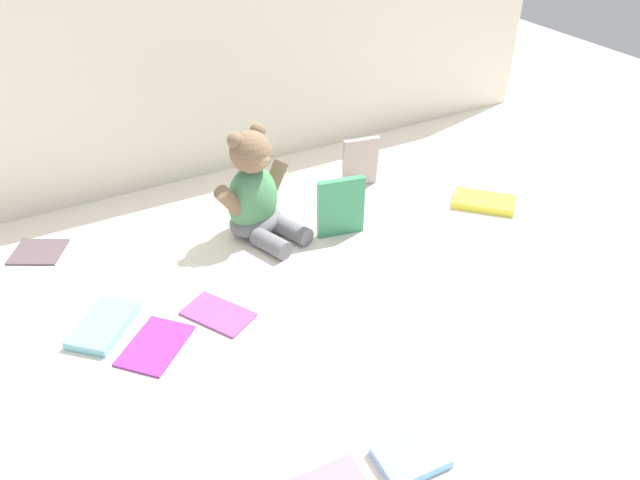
% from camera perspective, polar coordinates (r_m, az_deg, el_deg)
% --- Properties ---
extents(ground_plane, '(3.20, 3.20, 0.00)m').
position_cam_1_polar(ground_plane, '(1.21, -1.67, -1.34)').
color(ground_plane, silver).
extents(backdrop_drape, '(1.79, 0.03, 0.58)m').
position_cam_1_polar(backdrop_drape, '(1.43, -9.90, 17.07)').
color(backdrop_drape, beige).
rests_on(backdrop_drape, ground_plane).
extents(teddy_bear, '(0.19, 0.19, 0.23)m').
position_cam_1_polar(teddy_bear, '(1.24, -6.06, 4.08)').
color(teddy_bear, '#4C8C59').
rests_on(teddy_bear, ground_plane).
extents(book_case_0, '(0.10, 0.03, 0.13)m').
position_cam_1_polar(book_case_0, '(1.24, 1.95, 3.07)').
color(book_case_0, '#368A5C').
rests_on(book_case_0, ground_plane).
extents(book_case_1, '(0.14, 0.14, 0.02)m').
position_cam_1_polar(book_case_1, '(1.10, -19.50, -7.48)').
color(book_case_1, '#72B8CA').
rests_on(book_case_1, ground_plane).
extents(book_case_2, '(0.09, 0.04, 0.12)m').
position_cam_1_polar(book_case_2, '(1.41, 3.76, 7.22)').
color(book_case_2, '#A89293').
rests_on(book_case_2, ground_plane).
extents(book_case_3, '(0.15, 0.14, 0.01)m').
position_cam_1_polar(book_case_3, '(1.05, -15.09, -9.37)').
color(book_case_3, '#862A8F').
rests_on(book_case_3, ground_plane).
extents(book_case_4, '(0.09, 0.07, 0.02)m').
position_cam_1_polar(book_case_4, '(0.88, 8.42, -19.31)').
color(book_case_4, '#72B6E6').
rests_on(book_case_4, ground_plane).
extents(book_case_6, '(0.12, 0.14, 0.01)m').
position_cam_1_polar(book_case_6, '(1.08, -9.49, -6.71)').
color(book_case_6, '#8F418A').
rests_on(book_case_6, ground_plane).
extents(book_case_7, '(0.15, 0.15, 0.02)m').
position_cam_1_polar(book_case_7, '(1.41, 15.00, 3.46)').
color(book_case_7, yellow).
rests_on(book_case_7, ground_plane).
extents(book_case_8, '(0.13, 0.12, 0.01)m').
position_cam_1_polar(book_case_8, '(1.33, -24.77, -0.93)').
color(book_case_8, '#534449').
rests_on(book_case_8, ground_plane).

